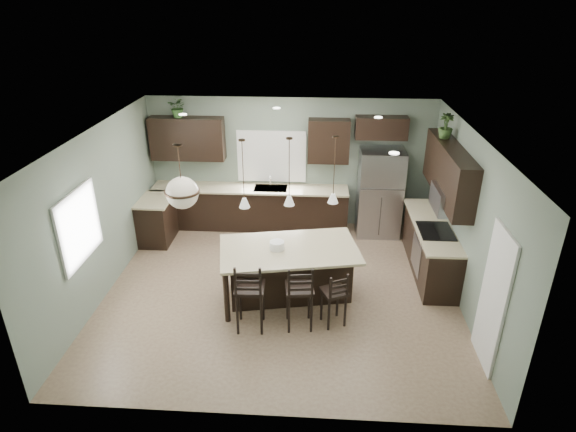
# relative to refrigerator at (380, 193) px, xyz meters

# --- Properties ---
(ground) EXTENTS (6.00, 6.00, 0.00)m
(ground) POSITION_rel_refrigerator_xyz_m (-1.90, -2.35, -0.93)
(ground) COLOR #9E8466
(ground) RESTS_ON ground
(pantry_door) EXTENTS (0.04, 0.82, 2.04)m
(pantry_door) POSITION_rel_refrigerator_xyz_m (1.08, -3.90, 0.09)
(pantry_door) COLOR white
(pantry_door) RESTS_ON ground
(window_back) EXTENTS (1.35, 0.02, 1.00)m
(window_back) POSITION_rel_refrigerator_xyz_m (-2.30, 0.38, 0.62)
(window_back) COLOR white
(window_back) RESTS_ON room_shell
(window_left) EXTENTS (0.02, 1.10, 1.00)m
(window_left) POSITION_rel_refrigerator_xyz_m (-4.88, -3.15, 0.62)
(window_left) COLOR white
(window_left) RESTS_ON room_shell
(left_return_cabs) EXTENTS (0.60, 0.90, 0.90)m
(left_return_cabs) POSITION_rel_refrigerator_xyz_m (-4.60, -0.65, -0.48)
(left_return_cabs) COLOR black
(left_return_cabs) RESTS_ON ground
(left_return_countertop) EXTENTS (0.66, 0.96, 0.04)m
(left_return_countertop) POSITION_rel_refrigerator_xyz_m (-4.58, -0.65, -0.01)
(left_return_countertop) COLOR beige
(left_return_countertop) RESTS_ON left_return_cabs
(back_lower_cabs) EXTENTS (4.20, 0.60, 0.90)m
(back_lower_cabs) POSITION_rel_refrigerator_xyz_m (-2.75, 0.10, -0.48)
(back_lower_cabs) COLOR black
(back_lower_cabs) RESTS_ON ground
(back_countertop) EXTENTS (4.20, 0.66, 0.04)m
(back_countertop) POSITION_rel_refrigerator_xyz_m (-2.75, 0.08, -0.01)
(back_countertop) COLOR beige
(back_countertop) RESTS_ON back_lower_cabs
(sink_inset) EXTENTS (0.70, 0.45, 0.01)m
(sink_inset) POSITION_rel_refrigerator_xyz_m (-2.30, 0.08, 0.01)
(sink_inset) COLOR gray
(sink_inset) RESTS_ON back_countertop
(faucet) EXTENTS (0.02, 0.02, 0.28)m
(faucet) POSITION_rel_refrigerator_xyz_m (-2.30, 0.05, 0.16)
(faucet) COLOR silver
(faucet) RESTS_ON back_countertop
(back_upper_left) EXTENTS (1.55, 0.34, 0.90)m
(back_upper_left) POSITION_rel_refrigerator_xyz_m (-4.05, 0.23, 1.02)
(back_upper_left) COLOR black
(back_upper_left) RESTS_ON room_shell
(back_upper_right) EXTENTS (0.85, 0.34, 0.90)m
(back_upper_right) POSITION_rel_refrigerator_xyz_m (-1.10, 0.23, 1.02)
(back_upper_right) COLOR black
(back_upper_right) RESTS_ON room_shell
(fridge_header) EXTENTS (1.05, 0.34, 0.45)m
(fridge_header) POSITION_rel_refrigerator_xyz_m (-0.05, 0.23, 1.32)
(fridge_header) COLOR black
(fridge_header) RESTS_ON room_shell
(right_lower_cabs) EXTENTS (0.60, 2.35, 0.90)m
(right_lower_cabs) POSITION_rel_refrigerator_xyz_m (0.80, -1.48, -0.48)
(right_lower_cabs) COLOR black
(right_lower_cabs) RESTS_ON ground
(right_countertop) EXTENTS (0.66, 2.35, 0.04)m
(right_countertop) POSITION_rel_refrigerator_xyz_m (0.78, -1.48, -0.01)
(right_countertop) COLOR beige
(right_countertop) RESTS_ON right_lower_cabs
(cooktop) EXTENTS (0.58, 0.75, 0.02)m
(cooktop) POSITION_rel_refrigerator_xyz_m (0.78, -1.75, 0.02)
(cooktop) COLOR black
(cooktop) RESTS_ON right_countertop
(wall_oven_front) EXTENTS (0.01, 0.72, 0.60)m
(wall_oven_front) POSITION_rel_refrigerator_xyz_m (0.50, -1.75, -0.48)
(wall_oven_front) COLOR gray
(wall_oven_front) RESTS_ON right_lower_cabs
(right_upper_cabs) EXTENTS (0.34, 2.35, 0.90)m
(right_upper_cabs) POSITION_rel_refrigerator_xyz_m (0.93, -1.48, 1.02)
(right_upper_cabs) COLOR black
(right_upper_cabs) RESTS_ON room_shell
(microwave) EXTENTS (0.40, 0.75, 0.40)m
(microwave) POSITION_rel_refrigerator_xyz_m (0.88, -1.75, 0.62)
(microwave) COLOR gray
(microwave) RESTS_ON right_upper_cabs
(refrigerator) EXTENTS (0.90, 0.74, 1.85)m
(refrigerator) POSITION_rel_refrigerator_xyz_m (0.00, 0.00, 0.00)
(refrigerator) COLOR #929199
(refrigerator) RESTS_ON ground
(kitchen_island) EXTENTS (2.45, 1.68, 0.92)m
(kitchen_island) POSITION_rel_refrigerator_xyz_m (-1.74, -2.51, -0.46)
(kitchen_island) COLOR black
(kitchen_island) RESTS_ON ground
(serving_dish) EXTENTS (0.24, 0.24, 0.14)m
(serving_dish) POSITION_rel_refrigerator_xyz_m (-1.94, -2.55, 0.07)
(serving_dish) COLOR white
(serving_dish) RESTS_ON kitchen_island
(bar_stool_left) EXTENTS (0.46, 0.46, 1.19)m
(bar_stool_left) POSITION_rel_refrigerator_xyz_m (-2.28, -3.39, -0.33)
(bar_stool_left) COLOR black
(bar_stool_left) RESTS_ON ground
(bar_stool_center) EXTENTS (0.47, 0.47, 1.13)m
(bar_stool_center) POSITION_rel_refrigerator_xyz_m (-1.54, -3.31, -0.36)
(bar_stool_center) COLOR black
(bar_stool_center) RESTS_ON ground
(bar_stool_right) EXTENTS (0.47, 0.47, 0.96)m
(bar_stool_right) POSITION_rel_refrigerator_xyz_m (-1.01, -3.22, -0.44)
(bar_stool_right) COLOR black
(bar_stool_right) RESTS_ON ground
(pendant_left) EXTENTS (0.17, 0.17, 1.10)m
(pendant_left) POSITION_rel_refrigerator_xyz_m (-2.43, -2.64, 1.32)
(pendant_left) COLOR white
(pendant_left) RESTS_ON room_shell
(pendant_center) EXTENTS (0.17, 0.17, 1.10)m
(pendant_center) POSITION_rel_refrigerator_xyz_m (-1.74, -2.51, 1.32)
(pendant_center) COLOR white
(pendant_center) RESTS_ON room_shell
(pendant_right) EXTENTS (0.17, 0.17, 1.10)m
(pendant_right) POSITION_rel_refrigerator_xyz_m (-1.06, -2.37, 1.32)
(pendant_right) COLOR white
(pendant_right) RESTS_ON room_shell
(chandelier) EXTENTS (0.52, 0.52, 0.99)m
(chandelier) POSITION_rel_refrigerator_xyz_m (-3.30, -2.95, 1.38)
(chandelier) COLOR beige
(chandelier) RESTS_ON room_shell
(plant_back_left) EXTENTS (0.43, 0.39, 0.42)m
(plant_back_left) POSITION_rel_refrigerator_xyz_m (-4.17, 0.20, 1.68)
(plant_back_left) COLOR #315B27
(plant_back_left) RESTS_ON back_upper_left
(plant_right_wall) EXTENTS (0.29, 0.29, 0.44)m
(plant_right_wall) POSITION_rel_refrigerator_xyz_m (0.90, -1.00, 1.69)
(plant_right_wall) COLOR #304D21
(plant_right_wall) RESTS_ON right_upper_cabs
(room_shell) EXTENTS (6.00, 6.00, 6.00)m
(room_shell) POSITION_rel_refrigerator_xyz_m (-1.90, -2.35, 0.77)
(room_shell) COLOR slate
(room_shell) RESTS_ON ground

